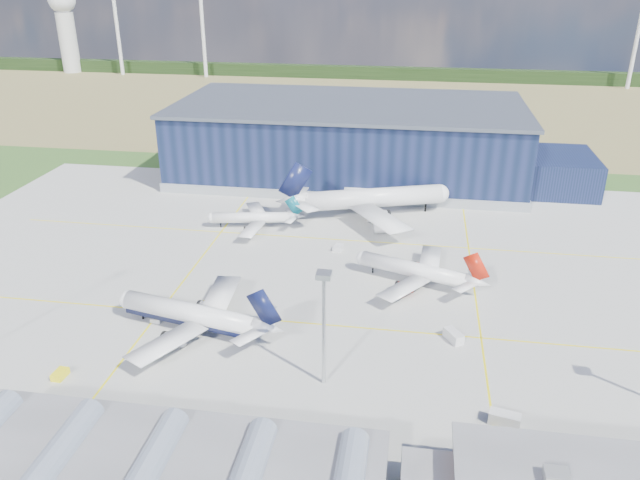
% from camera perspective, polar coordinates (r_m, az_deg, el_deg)
% --- Properties ---
extents(ground, '(600.00, 600.00, 0.00)m').
position_cam_1_polar(ground, '(144.71, -1.78, -5.46)').
color(ground, '#2C4F1D').
rests_on(ground, ground).
extents(apron, '(220.00, 160.00, 0.08)m').
position_cam_1_polar(apron, '(153.32, -1.09, -3.64)').
color(apron, '#A1A09B').
rests_on(apron, ground).
extents(farmland, '(600.00, 220.00, 0.01)m').
position_cam_1_polar(farmland, '(351.71, 5.04, 12.29)').
color(farmland, olive).
rests_on(farmland, ground).
extents(treeline, '(600.00, 8.00, 8.00)m').
position_cam_1_polar(treeline, '(429.55, 5.92, 14.94)').
color(treeline, black).
rests_on(treeline, ground).
extents(horizon_dressing, '(440.20, 18.00, 70.00)m').
position_cam_1_polar(horizon_dressing, '(471.71, -19.16, 18.33)').
color(horizon_dressing, silver).
rests_on(horizon_dressing, ground).
extents(hangar, '(145.00, 62.00, 26.10)m').
position_cam_1_polar(hangar, '(227.38, 3.38, 8.82)').
color(hangar, '#0F1933').
rests_on(hangar, ground).
extents(glass_concourse, '(78.00, 23.00, 8.60)m').
position_cam_1_polar(glass_concourse, '(97.76, -12.81, -20.46)').
color(glass_concourse, black).
rests_on(glass_concourse, ground).
extents(light_mast_center, '(2.60, 2.60, 23.00)m').
position_cam_1_polar(light_mast_center, '(109.90, 0.35, -6.49)').
color(light_mast_center, '#B5B8BC').
rests_on(light_mast_center, ground).
extents(airliner_navy, '(46.96, 46.31, 12.90)m').
position_cam_1_polar(airliner_navy, '(132.81, -11.85, -5.73)').
color(airliner_navy, white).
rests_on(airliner_navy, ground).
extents(airliner_red, '(43.27, 42.82, 11.09)m').
position_cam_1_polar(airliner_red, '(151.06, 8.59, -2.02)').
color(airliner_red, white).
rests_on(airliner_red, ground).
extents(airliner_widebody, '(68.69, 67.96, 17.69)m').
position_cam_1_polar(airliner_widebody, '(189.55, 4.91, 4.74)').
color(airliner_widebody, white).
rests_on(airliner_widebody, ground).
extents(airliner_regional, '(33.30, 32.79, 9.41)m').
position_cam_1_polar(airliner_regional, '(182.61, -6.33, 2.53)').
color(airliner_regional, white).
rests_on(airliner_regional, ground).
extents(gse_tug_a, '(2.23, 3.44, 1.38)m').
position_cam_1_polar(gse_tug_a, '(128.97, -22.67, -11.27)').
color(gse_tug_a, yellow).
rests_on(gse_tug_a, ground).
extents(gse_tug_b, '(2.84, 3.44, 1.28)m').
position_cam_1_polar(gse_tug_b, '(143.16, -10.63, -5.97)').
color(gse_tug_b, yellow).
rests_on(gse_tug_b, ground).
extents(gse_van_a, '(5.55, 3.37, 2.26)m').
position_cam_1_polar(gse_van_a, '(113.27, 16.52, -15.41)').
color(gse_van_a, silver).
rests_on(gse_van_a, ground).
extents(gse_cart_a, '(2.83, 3.68, 1.43)m').
position_cam_1_polar(gse_cart_a, '(168.42, 1.68, -0.72)').
color(gse_cart_a, silver).
rests_on(gse_cart_a, ground).
extents(gse_van_b, '(4.33, 5.14, 2.16)m').
position_cam_1_polar(gse_van_b, '(132.40, 12.11, -8.57)').
color(gse_van_b, silver).
rests_on(gse_van_b, ground).
extents(airstair, '(2.95, 5.44, 3.30)m').
position_cam_1_polar(airstair, '(142.11, -14.37, -6.12)').
color(airstair, silver).
rests_on(airstair, ground).
extents(car_b, '(4.30, 2.90, 1.34)m').
position_cam_1_polar(car_b, '(104.69, 16.37, -19.59)').
color(car_b, '#99999E').
rests_on(car_b, ground).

